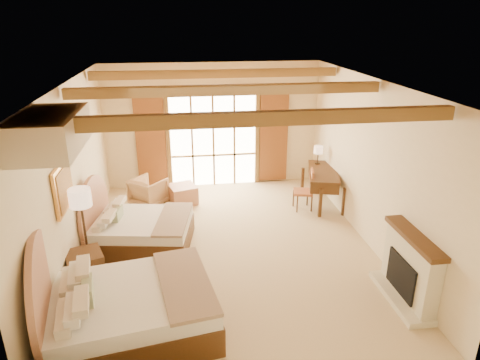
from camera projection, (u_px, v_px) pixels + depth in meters
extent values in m
plane|color=#D1B488|center=(230.00, 248.00, 8.39)|extent=(7.00, 7.00, 0.00)
plane|color=beige|center=(213.00, 126.00, 11.05)|extent=(5.50, 0.00, 5.50)
plane|color=beige|center=(72.00, 179.00, 7.45)|extent=(0.00, 7.00, 7.00)
plane|color=beige|center=(371.00, 165.00, 8.18)|extent=(0.00, 7.00, 7.00)
plane|color=#B1753D|center=(228.00, 83.00, 7.24)|extent=(7.00, 7.00, 0.00)
cube|color=white|center=(213.00, 139.00, 11.14)|extent=(2.20, 0.02, 2.50)
cube|color=brown|center=(151.00, 142.00, 10.90)|extent=(0.75, 0.06, 2.40)
cube|color=brown|center=(274.00, 137.00, 11.32)|extent=(0.75, 0.06, 2.40)
cube|color=beige|center=(410.00, 269.00, 6.69)|extent=(0.25, 1.30, 1.10)
cube|color=black|center=(405.00, 275.00, 6.72)|extent=(0.18, 0.80, 0.60)
cube|color=beige|center=(401.00, 297.00, 6.86)|extent=(0.45, 1.40, 0.10)
cube|color=#4E2814|center=(415.00, 237.00, 6.49)|extent=(0.30, 1.40, 0.08)
cube|color=gold|center=(63.00, 187.00, 6.71)|extent=(0.05, 0.95, 0.75)
cube|color=gold|center=(65.00, 187.00, 6.71)|extent=(0.02, 0.82, 0.62)
cube|color=beige|center=(50.00, 132.00, 5.16)|extent=(0.70, 1.40, 0.45)
cube|color=#4E2814|center=(132.00, 320.00, 6.08)|extent=(2.53, 2.07, 0.45)
cube|color=silver|center=(130.00, 299.00, 5.96)|extent=(2.48, 2.03, 0.25)
cube|color=#937660|center=(186.00, 287.00, 6.01)|extent=(0.96, 1.85, 0.06)
cube|color=#97A47C|center=(88.00, 287.00, 5.80)|extent=(0.21, 0.48, 0.27)
cube|color=#4E2814|center=(142.00, 236.00, 8.45)|extent=(2.10, 1.72, 0.37)
cube|color=silver|center=(141.00, 223.00, 8.35)|extent=(2.06, 1.69, 0.20)
cube|color=#937660|center=(174.00, 216.00, 8.39)|extent=(0.80, 1.53, 0.05)
cube|color=#97A47C|center=(117.00, 215.00, 8.21)|extent=(0.17, 0.40, 0.22)
cube|color=#4E2814|center=(86.00, 271.00, 7.03)|extent=(0.71, 0.71, 0.67)
cylinder|color=#332216|center=(92.00, 277.00, 7.43)|extent=(0.24, 0.24, 0.03)
cylinder|color=#332216|center=(86.00, 241.00, 7.17)|extent=(0.04, 0.04, 1.43)
cylinder|color=beige|center=(80.00, 198.00, 6.89)|extent=(0.35, 0.35, 0.29)
imported|color=tan|center=(149.00, 192.00, 10.21)|extent=(1.02, 1.02, 0.67)
cube|color=#AC775B|center=(183.00, 194.00, 10.35)|extent=(0.75, 0.75, 0.44)
cube|color=#4E2814|center=(323.00, 172.00, 10.11)|extent=(1.05, 1.67, 0.06)
cube|color=#4E2814|center=(323.00, 177.00, 10.16)|extent=(1.02, 1.62, 0.24)
cube|color=#B9653B|center=(303.00, 192.00, 9.94)|extent=(0.51, 0.51, 0.06)
cube|color=#B9653B|center=(312.00, 180.00, 9.86)|extent=(0.14, 0.43, 0.52)
cylinder|color=#332216|center=(317.00, 163.00, 10.58)|extent=(0.13, 0.13, 0.02)
cylinder|color=#332216|center=(318.00, 157.00, 10.52)|extent=(0.03, 0.03, 0.31)
cylinder|color=beige|center=(318.00, 150.00, 10.46)|extent=(0.22, 0.22, 0.18)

